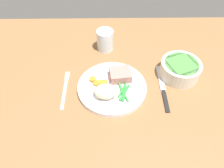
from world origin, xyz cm
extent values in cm
cube|color=brown|center=(0.00, 0.00, 1.00)|extent=(120.00, 90.00, 2.00)
cylinder|color=white|center=(-2.92, 1.44, 2.80)|extent=(23.21, 23.21, 1.60)
cube|color=#B2756B|center=(0.21, 5.10, 5.17)|extent=(7.84, 6.94, 3.14)
ellipsoid|color=beige|center=(-5.01, -2.74, 5.80)|extent=(7.32, 5.49, 4.40)
cylinder|color=orange|center=(-5.49, 2.57, 4.11)|extent=(2.16, 2.16, 1.01)
cylinder|color=orange|center=(-7.99, 2.28, 4.07)|extent=(2.44, 2.44, 0.95)
cylinder|color=orange|center=(-6.47, 2.15, 4.15)|extent=(2.31, 2.31, 1.10)
cylinder|color=orange|center=(-9.44, 3.90, 4.21)|extent=(2.13, 2.13, 1.22)
cylinder|color=#2D8C38|center=(1.12, -1.88, 4.05)|extent=(4.02, 6.62, 0.90)
cylinder|color=#2D8C38|center=(1.00, -2.41, 3.90)|extent=(2.73, 6.35, 0.61)
cylinder|color=#2D8C38|center=(0.84, -1.63, 3.98)|extent=(2.28, 6.87, 0.75)
cylinder|color=#2D8C38|center=(-0.28, -0.42, 4.00)|extent=(2.64, 8.27, 0.80)
cylinder|color=#2D8C38|center=(0.50, -0.51, 3.94)|extent=(3.55, 6.64, 0.69)
cylinder|color=#2D8C38|center=(1.10, -2.44, 3.98)|extent=(2.19, 5.96, 0.77)
cube|color=silver|center=(-18.91, -0.56, 2.20)|extent=(1.00, 13.00, 0.40)
cube|color=silver|center=(-19.51, 7.74, 2.20)|extent=(0.24, 3.60, 0.40)
cube|color=silver|center=(-19.11, 7.74, 2.20)|extent=(0.24, 3.60, 0.40)
cube|color=silver|center=(-18.71, 7.74, 2.20)|extent=(0.24, 3.60, 0.40)
cube|color=silver|center=(-18.31, 7.74, 2.20)|extent=(0.24, 3.60, 0.40)
cube|color=black|center=(14.42, -4.06, 2.20)|extent=(1.30, 9.00, 0.64)
cube|color=silver|center=(14.42, 5.94, 2.20)|extent=(1.70, 12.00, 0.40)
cylinder|color=silver|center=(-5.32, 23.00, 6.12)|extent=(6.46, 6.46, 8.24)
cylinder|color=silver|center=(-5.32, 23.00, 4.15)|extent=(5.94, 5.94, 4.30)
cylinder|color=silver|center=(21.11, 7.80, 4.82)|extent=(13.89, 13.89, 5.65)
cylinder|color=#4C8C42|center=(21.11, 7.80, 6.09)|extent=(11.81, 11.81, 3.11)
camera|label=1|loc=(-3.61, -47.23, 60.08)|focal=35.64mm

